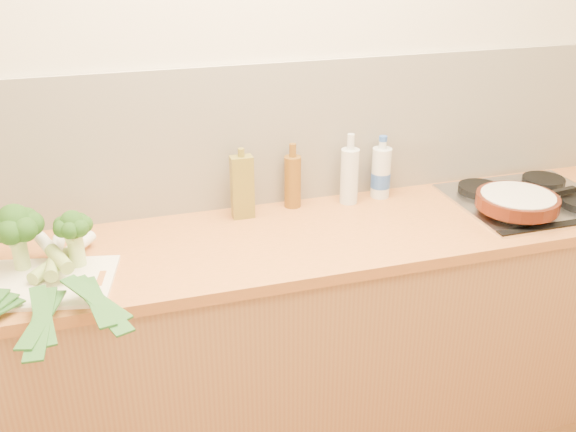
% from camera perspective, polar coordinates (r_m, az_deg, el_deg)
% --- Properties ---
extents(room_shell, '(3.50, 3.50, 3.50)m').
position_cam_1_polar(room_shell, '(2.39, -2.81, 7.02)').
color(room_shell, beige).
rests_on(room_shell, ground).
extents(counter, '(3.20, 0.62, 0.90)m').
position_cam_1_polar(counter, '(2.47, -0.76, -11.13)').
color(counter, '#A17143').
rests_on(counter, ground).
extents(gas_hob, '(0.58, 0.50, 0.04)m').
position_cam_1_polar(gas_hob, '(2.67, 20.76, 1.43)').
color(gas_hob, silver).
rests_on(gas_hob, counter).
extents(chopping_board, '(0.45, 0.37, 0.01)m').
position_cam_1_polar(chopping_board, '(2.08, -20.73, -5.57)').
color(chopping_board, white).
rests_on(chopping_board, counter).
extents(broccoli_left, '(0.17, 0.17, 0.21)m').
position_cam_1_polar(broccoli_left, '(2.11, -23.10, -0.81)').
color(broccoli_left, '#ACCB76').
rests_on(broccoli_left, chopping_board).
extents(broccoli_right, '(0.12, 0.12, 0.19)m').
position_cam_1_polar(broccoli_right, '(2.08, -18.57, -1.05)').
color(broccoli_right, '#ACCB76').
rests_on(broccoli_right, chopping_board).
extents(leek_front, '(0.45, 0.62, 0.04)m').
position_cam_1_polar(leek_front, '(2.06, -21.45, -5.00)').
color(leek_front, white).
rests_on(leek_front, chopping_board).
extents(leek_mid, '(0.12, 0.67, 0.04)m').
position_cam_1_polar(leek_mid, '(2.00, -20.34, -5.14)').
color(leek_mid, white).
rests_on(leek_mid, chopping_board).
extents(leek_back, '(0.27, 0.64, 0.04)m').
position_cam_1_polar(leek_back, '(1.99, -18.94, -4.47)').
color(leek_back, white).
rests_on(leek_back, chopping_board).
extents(skillet, '(0.43, 0.30, 0.05)m').
position_cam_1_polar(skillet, '(2.50, 19.76, 1.28)').
color(skillet, '#48190C').
rests_on(skillet, gas_hob).
extents(oil_tin, '(0.08, 0.05, 0.27)m').
position_cam_1_polar(oil_tin, '(2.34, -4.09, 2.63)').
color(oil_tin, olive).
rests_on(oil_tin, counter).
extents(glass_bottle, '(0.07, 0.07, 0.28)m').
position_cam_1_polar(glass_bottle, '(2.47, 5.48, 3.67)').
color(glass_bottle, silver).
rests_on(glass_bottle, counter).
extents(amber_bottle, '(0.06, 0.06, 0.25)m').
position_cam_1_polar(amber_bottle, '(2.43, 0.41, 3.17)').
color(amber_bottle, brown).
rests_on(amber_bottle, counter).
extents(water_bottle, '(0.08, 0.08, 0.23)m').
position_cam_1_polar(water_bottle, '(2.55, 8.26, 3.73)').
color(water_bottle, silver).
rests_on(water_bottle, counter).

